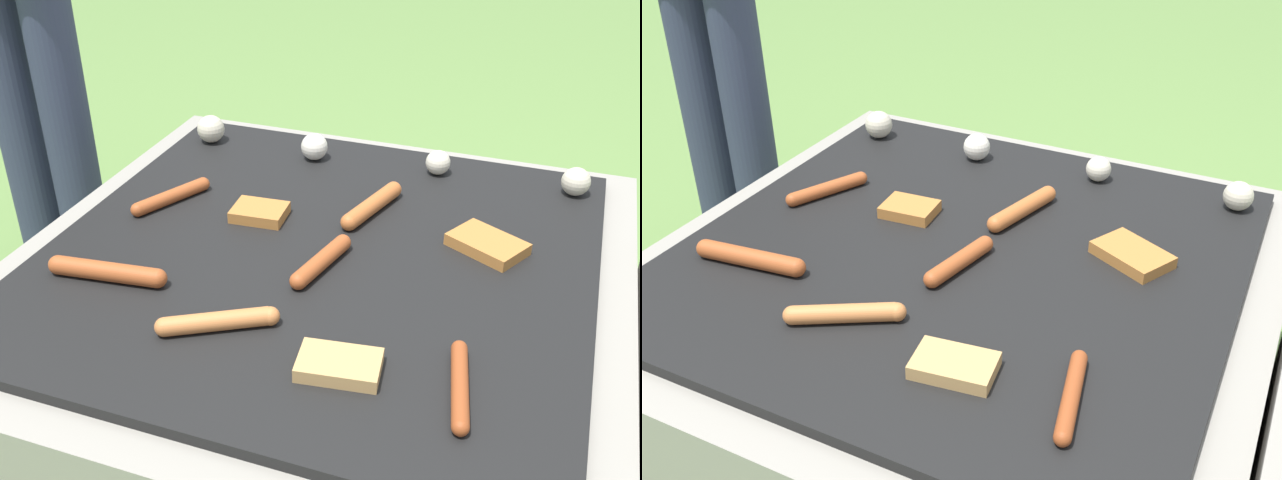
% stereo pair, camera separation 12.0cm
% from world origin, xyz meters
% --- Properties ---
extents(ground_plane, '(14.00, 14.00, 0.00)m').
position_xyz_m(ground_plane, '(0.00, 0.00, 0.00)').
color(ground_plane, '#608442').
extents(grill, '(0.98, 0.98, 0.42)m').
position_xyz_m(grill, '(0.00, 0.00, 0.21)').
color(grill, gray).
rests_on(grill, ground_plane).
extents(sausage_back_right, '(0.19, 0.05, 0.03)m').
position_xyz_m(sausage_back_right, '(-0.28, -0.19, 0.43)').
color(sausage_back_right, '#A34C23').
rests_on(sausage_back_right, grill).
extents(sausage_front_left, '(0.09, 0.15, 0.02)m').
position_xyz_m(sausage_front_left, '(-0.31, 0.06, 0.43)').
color(sausage_front_left, '#A34C23').
rests_on(sausage_front_left, grill).
extents(sausage_mid_right, '(0.15, 0.10, 0.03)m').
position_xyz_m(sausage_mid_right, '(-0.06, -0.24, 0.43)').
color(sausage_mid_right, '#C6753D').
rests_on(sausage_mid_right, grill).
extents(sausage_front_right, '(0.07, 0.17, 0.03)m').
position_xyz_m(sausage_front_right, '(0.04, 0.15, 0.43)').
color(sausage_front_right, '#B7602D').
rests_on(sausage_front_right, grill).
extents(sausage_front_center, '(0.06, 0.15, 0.03)m').
position_xyz_m(sausage_front_center, '(0.02, -0.05, 0.43)').
color(sausage_front_center, '#A34C23').
rests_on(sausage_front_center, grill).
extents(sausage_mid_left, '(0.05, 0.16, 0.02)m').
position_xyz_m(sausage_mid_left, '(0.28, -0.25, 0.43)').
color(sausage_mid_left, '#93421E').
rests_on(sausage_mid_left, grill).
extents(bread_slice_right, '(0.10, 0.08, 0.02)m').
position_xyz_m(bread_slice_right, '(-0.14, 0.07, 0.43)').
color(bread_slice_right, '#B27033').
rests_on(bread_slice_right, grill).
extents(bread_slice_left, '(0.12, 0.08, 0.02)m').
position_xyz_m(bread_slice_left, '(0.12, -0.27, 0.43)').
color(bread_slice_left, tan).
rests_on(bread_slice_left, grill).
extents(bread_slice_center, '(0.14, 0.12, 0.02)m').
position_xyz_m(bread_slice_center, '(0.26, 0.09, 0.43)').
color(bread_slice_center, '#B27033').
rests_on(bread_slice_center, grill).
extents(mushroom_row, '(0.79, 0.07, 0.06)m').
position_xyz_m(mushroom_row, '(-0.04, 0.34, 0.44)').
color(mushroom_row, beige).
rests_on(mushroom_row, grill).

